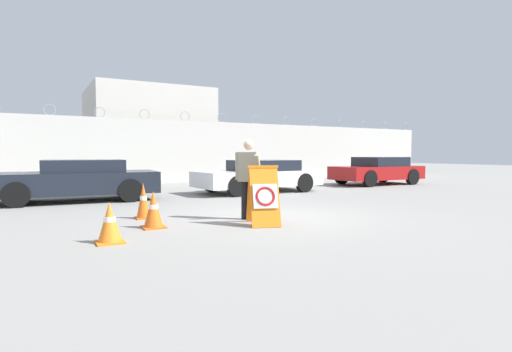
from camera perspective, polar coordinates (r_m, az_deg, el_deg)
The scene contains 11 objects.
ground_plane at distance 8.96m, azimuth 2.01°, elevation -5.76°, with size 90.00×90.00×0.00m, color gray.
perimeter_wall at distance 19.26m, azimuth -15.55°, elevation 3.42°, with size 36.00×0.30×3.44m.
building_block at distance 24.64m, azimuth -15.24°, elevation 5.79°, with size 6.47×6.12×5.09m.
barricade_sign at distance 7.82m, azimuth 1.08°, elevation -2.77°, with size 0.79×0.93×1.17m.
security_guard at distance 8.42m, azimuth -1.06°, elevation 0.06°, with size 0.47×0.65×1.69m.
traffic_cone_near at distance 6.67m, azimuth -20.19°, elevation -6.29°, with size 0.42×0.42×0.64m.
traffic_cone_mid at distance 7.76m, azimuth -14.46°, elevation -4.69°, with size 0.42×0.42×0.70m.
traffic_cone_far at distance 8.93m, azimuth -15.78°, elevation -3.45°, with size 0.34×0.34×0.77m.
parked_car_front_coupe at distance 12.82m, azimuth -24.20°, elevation -0.49°, with size 4.69×2.27×1.22m.
parked_car_rear_sedan at distance 14.40m, azimuth 0.49°, elevation 0.06°, with size 4.65×2.18×1.16m.
parked_car_far_side at distance 18.82m, azimuth 16.99°, elevation 0.77°, with size 4.21×1.93×1.24m.
Camera 1 is at (-4.61, -7.55, 1.40)m, focal length 28.00 mm.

